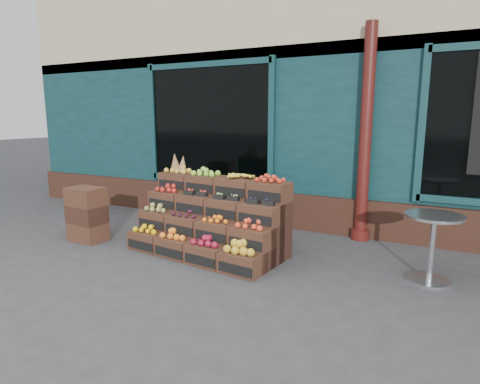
% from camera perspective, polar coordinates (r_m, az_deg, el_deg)
% --- Properties ---
extents(ground, '(60.00, 60.00, 0.00)m').
position_cam_1_polar(ground, '(5.07, -1.63, -11.00)').
color(ground, '#373739').
rests_on(ground, ground).
extents(shop_facade, '(12.00, 6.24, 4.80)m').
position_cam_1_polar(shop_facade, '(9.53, 13.71, 13.56)').
color(shop_facade, '#0F3034').
rests_on(shop_facade, ground).
extents(crate_display, '(2.22, 1.27, 1.33)m').
position_cam_1_polar(crate_display, '(5.64, -4.18, -4.39)').
color(crate_display, '#402519').
rests_on(crate_display, ground).
extents(spare_crates, '(0.58, 0.42, 0.82)m').
position_cam_1_polar(spare_crates, '(6.53, -20.94, -2.96)').
color(spare_crates, '#402519').
rests_on(spare_crates, ground).
extents(bistro_table, '(0.63, 0.63, 0.80)m').
position_cam_1_polar(bistro_table, '(5.05, 25.70, -6.22)').
color(bistro_table, silver).
rests_on(bistro_table, ground).
extents(shopkeeper, '(0.78, 0.63, 1.83)m').
position_cam_1_polar(shopkeeper, '(8.11, -1.91, 3.91)').
color(shopkeeper, '#17521A').
rests_on(shopkeeper, ground).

